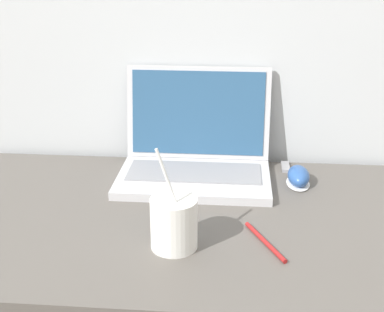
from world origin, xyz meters
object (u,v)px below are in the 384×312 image
at_px(drink_cup, 174,222).
at_px(laptop, 195,153).
at_px(pen, 265,242).
at_px(usb_stick, 286,167).
at_px(computer_mouse, 298,177).

bearing_deg(drink_cup, laptop, 87.79).
bearing_deg(pen, usb_stick, 79.77).
bearing_deg(laptop, usb_stick, 14.56).
xyz_separation_m(drink_cup, pen, (0.17, 0.02, -0.05)).
height_order(computer_mouse, usb_stick, computer_mouse).
distance_m(drink_cup, computer_mouse, 0.41).
bearing_deg(drink_cup, computer_mouse, 49.33).
distance_m(usb_stick, pen, 0.38).
distance_m(laptop, drink_cup, 0.34).
bearing_deg(computer_mouse, usb_stick, 103.08).
relative_size(drink_cup, computer_mouse, 2.12).
relative_size(drink_cup, pen, 1.47).
xyz_separation_m(drink_cup, computer_mouse, (0.26, 0.31, -0.03)).
height_order(computer_mouse, pen, computer_mouse).
relative_size(computer_mouse, pen, 0.69).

